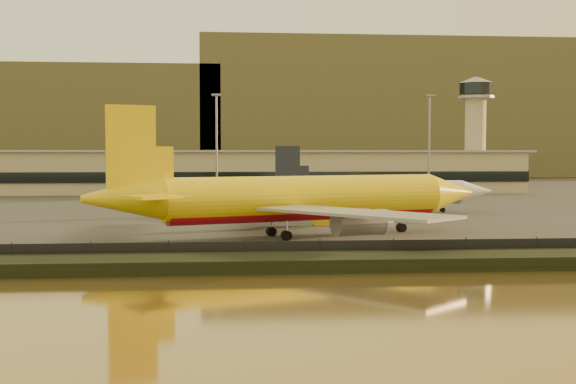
% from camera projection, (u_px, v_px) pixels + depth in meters
% --- Properties ---
extents(ground, '(900.00, 900.00, 0.00)m').
position_uv_depth(ground, '(290.00, 248.00, 89.84)').
color(ground, black).
rests_on(ground, ground).
extents(embankment, '(320.00, 7.00, 1.40)m').
position_uv_depth(embankment, '(305.00, 262.00, 72.89)').
color(embankment, black).
rests_on(embankment, ground).
extents(tarmac, '(320.00, 220.00, 0.20)m').
position_uv_depth(tarmac, '(257.00, 199.00, 184.34)').
color(tarmac, '#2D2D2D').
rests_on(tarmac, ground).
extents(perimeter_fence, '(300.00, 0.05, 2.20)m').
position_uv_depth(perimeter_fence, '(301.00, 251.00, 76.84)').
color(perimeter_fence, black).
rests_on(perimeter_fence, tarmac).
extents(terminal_building, '(202.00, 25.00, 12.60)m').
position_uv_depth(terminal_building, '(203.00, 172.00, 213.15)').
color(terminal_building, tan).
rests_on(terminal_building, tarmac).
extents(control_tower, '(11.20, 11.20, 35.50)m').
position_uv_depth(control_tower, '(475.00, 122.00, 225.12)').
color(control_tower, tan).
rests_on(control_tower, tarmac).
extents(apron_light_masts, '(152.20, 12.20, 25.40)m').
position_uv_depth(apron_light_masts, '(326.00, 136.00, 164.94)').
color(apron_light_masts, slate).
rests_on(apron_light_masts, tarmac).
extents(distant_hills, '(470.00, 160.00, 70.00)m').
position_uv_depth(distant_hills, '(203.00, 121.00, 424.64)').
color(distant_hills, brown).
rests_on(distant_hills, ground).
extents(dhl_cargo_jet, '(57.16, 54.40, 17.52)m').
position_uv_depth(dhl_cargo_jet, '(300.00, 199.00, 99.16)').
color(dhl_cargo_jet, yellow).
rests_on(dhl_cargo_jet, tarmac).
extents(white_narrowbody_jet, '(45.30, 44.30, 13.04)m').
position_uv_depth(white_narrowbody_jet, '(379.00, 193.00, 141.16)').
color(white_narrowbody_jet, silver).
rests_on(white_narrowbody_jet, tarmac).
extents(gse_vehicle_yellow, '(4.76, 2.61, 2.04)m').
position_uv_depth(gse_vehicle_yellow, '(327.00, 219.00, 116.37)').
color(gse_vehicle_yellow, yellow).
rests_on(gse_vehicle_yellow, tarmac).
extents(gse_vehicle_white, '(3.57, 1.91, 1.54)m').
position_uv_depth(gse_vehicle_white, '(205.00, 215.00, 125.54)').
color(gse_vehicle_white, silver).
rests_on(gse_vehicle_white, tarmac).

